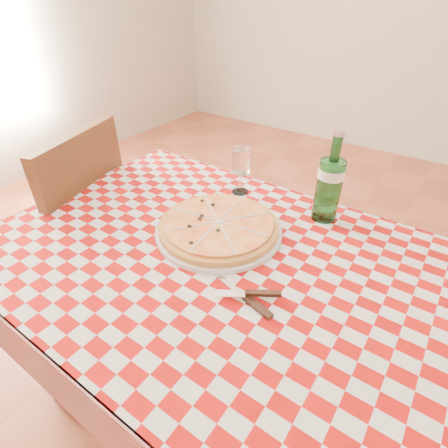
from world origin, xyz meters
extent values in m
plane|color=#A24D34|center=(0.00, 0.00, 0.00)|extent=(6.00, 6.00, 0.00)
cube|color=brown|center=(0.00, 0.00, 0.73)|extent=(1.20, 0.80, 0.04)
cylinder|color=brown|center=(-0.54, -0.34, 0.35)|extent=(0.06, 0.06, 0.71)
cylinder|color=brown|center=(-0.54, 0.34, 0.35)|extent=(0.06, 0.06, 0.71)
cylinder|color=brown|center=(0.54, 0.34, 0.35)|extent=(0.06, 0.06, 0.71)
cube|color=#A90C0A|center=(0.00, 0.00, 0.75)|extent=(1.30, 0.90, 0.01)
cube|color=brown|center=(-0.82, -0.01, 0.46)|extent=(0.54, 0.54, 0.04)
cylinder|color=brown|center=(-0.70, 0.22, 0.22)|extent=(0.04, 0.04, 0.44)
cylinder|color=brown|center=(-1.05, 0.11, 0.22)|extent=(0.04, 0.04, 0.44)
cylinder|color=brown|center=(-0.59, -0.13, 0.22)|extent=(0.04, 0.04, 0.44)
cylinder|color=brown|center=(-0.94, -0.24, 0.22)|extent=(0.04, 0.04, 0.44)
cube|color=brown|center=(-0.64, 0.05, 0.71)|extent=(0.17, 0.42, 0.47)
camera|label=1|loc=(0.44, -0.59, 1.36)|focal=28.00mm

